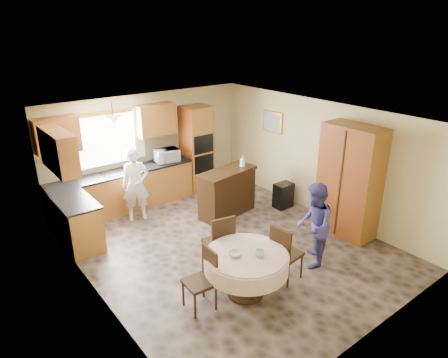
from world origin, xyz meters
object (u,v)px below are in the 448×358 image
dining_table (246,263)px  chair_right (284,251)px  cupboard (349,181)px  chair_left (204,276)px  chair_back (220,240)px  person_dining (314,225)px  person_sink (136,185)px  oven_tower (197,149)px  sideboard (227,194)px

dining_table → chair_right: bearing=-7.4°
cupboard → chair_left: cupboard is taller
chair_back → chair_right: 1.07m
person_dining → dining_table: bearing=-42.2°
dining_table → chair_back: bearing=83.3°
person_sink → cupboard: bearing=-27.4°
dining_table → chair_left: 0.69m
oven_tower → dining_table: bearing=-114.5°
oven_tower → chair_left: oven_tower is taller
chair_right → person_dining: bearing=-94.9°
sideboard → chair_right: size_ratio=1.37×
person_dining → chair_right: bearing=-37.3°
dining_table → chair_back: chair_back is taller
chair_right → person_dining: (0.75, 0.03, 0.21)m
oven_tower → chair_back: bearing=-118.2°
person_dining → chair_left: bearing=-46.0°
dining_table → person_sink: size_ratio=0.83×
oven_tower → chair_back: 3.70m
oven_tower → sideboard: (-0.32, -1.62, -0.58)m
oven_tower → chair_right: oven_tower is taller
sideboard → person_sink: bearing=139.6°
cupboard → person_dining: 1.51m
cupboard → person_sink: 4.36m
cupboard → dining_table: cupboard is taller
oven_tower → sideboard: oven_tower is taller
cupboard → chair_left: bearing=-178.0°
sideboard → cupboard: bearing=-65.0°
chair_left → sideboard: bearing=139.5°
oven_tower → dining_table: oven_tower is taller
cupboard → chair_right: size_ratio=2.23×
sideboard → dining_table: (-1.51, -2.38, 0.09)m
chair_back → oven_tower: bearing=-106.8°
oven_tower → chair_right: (-1.10, -4.09, -0.51)m
chair_left → person_sink: bearing=174.8°
oven_tower → dining_table: (-1.83, -4.00, -0.48)m
chair_back → person_sink: size_ratio=0.67×
person_sink → person_dining: bearing=-46.8°
oven_tower → cupboard: bearing=-73.9°
dining_table → chair_left: chair_left is taller
person_sink → person_dining: size_ratio=1.04×
oven_tower → cupboard: size_ratio=0.96×
dining_table → person_sink: (-0.14, 3.40, 0.21)m
oven_tower → sideboard: 1.75m
cupboard → person_dining: cupboard is taller
person_sink → chair_back: bearing=-66.8°
chair_back → person_dining: size_ratio=0.69×
cupboard → chair_left: (-3.57, -0.12, -0.58)m
oven_tower → chair_left: 4.60m
oven_tower → person_dining: bearing=-94.9°
oven_tower → chair_back: (-1.74, -3.24, -0.48)m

